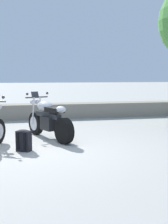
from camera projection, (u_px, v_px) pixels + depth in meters
The scene contains 4 objects.
ground_plane at pixel (30, 150), 6.53m from camera, with size 120.00×120.00×0.00m, color #A3A099.
stone_wall at pixel (24, 112), 11.15m from camera, with size 36.00×0.80×0.55m, color gray.
motorcycle_silver_centre at pixel (48, 120), 7.64m from camera, with size 1.07×1.95×1.18m.
rider_backpack at pixel (24, 140), 6.40m from camera, with size 0.35×0.34×0.47m.
Camera 1 is at (-0.22, -6.49, 1.62)m, focal length 47.91 mm.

